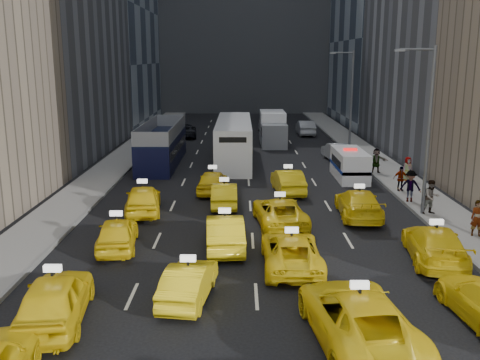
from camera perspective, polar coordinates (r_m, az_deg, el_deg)
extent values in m
plane|color=black|center=(17.93, 1.95, -15.00)|extent=(160.00, 160.00, 0.00)
cube|color=gray|center=(42.84, -13.36, 1.40)|extent=(3.00, 90.00, 0.15)
cube|color=gray|center=(43.12, 14.92, 1.38)|extent=(3.00, 90.00, 0.15)
cube|color=slate|center=(42.52, -11.46, 1.42)|extent=(0.15, 90.00, 0.18)
cube|color=slate|center=(42.77, 13.05, 1.41)|extent=(0.15, 90.00, 0.18)
cylinder|color=#595B60|center=(29.79, 19.47, 4.69)|extent=(0.20, 0.20, 9.00)
cylinder|color=#595B60|center=(29.25, 18.41, 13.09)|extent=(1.80, 0.12, 0.12)
cube|color=slate|center=(28.98, 16.67, 13.12)|extent=(0.50, 0.22, 0.12)
cylinder|color=#595B60|center=(49.00, 11.78, 8.12)|extent=(0.20, 0.20, 9.00)
cylinder|color=#595B60|center=(48.67, 10.96, 13.20)|extent=(1.80, 0.12, 0.12)
cube|color=slate|center=(48.51, 9.88, 13.19)|extent=(0.50, 0.22, 0.12)
imported|color=yellow|center=(18.60, -19.12, -11.87)|extent=(2.50, 5.03, 1.65)
imported|color=yellow|center=(19.30, -5.51, -10.76)|extent=(1.94, 4.17, 1.32)
imported|color=yellow|center=(16.90, 12.46, -14.07)|extent=(3.37, 6.14, 1.63)
imported|color=yellow|center=(24.63, -12.97, -5.57)|extent=(2.21, 4.39, 1.43)
imported|color=yellow|center=(24.08, -1.63, -5.54)|extent=(1.92, 4.77, 1.54)
imported|color=yellow|center=(22.05, 5.48, -7.58)|extent=(2.31, 4.99, 1.38)
imported|color=yellow|center=(24.02, 20.05, -6.44)|extent=(2.79, 5.42, 1.51)
imported|color=yellow|center=(29.86, -10.30, -2.02)|extent=(2.49, 4.88, 1.59)
imported|color=yellow|center=(30.77, -1.68, -1.57)|extent=(1.55, 4.19, 1.37)
imported|color=yellow|center=(27.39, 4.25, -3.40)|extent=(2.85, 5.29, 1.41)
imported|color=yellow|center=(29.35, 12.53, -2.48)|extent=(2.37, 5.27, 1.50)
imported|color=yellow|center=(33.85, -2.93, -0.17)|extent=(2.06, 4.38, 1.45)
imported|color=yellow|center=(33.94, 5.13, -0.13)|extent=(2.00, 4.66, 1.49)
cube|color=white|center=(38.48, 11.61, 1.62)|extent=(2.59, 5.29, 2.03)
cylinder|color=black|center=(36.87, 10.82, 0.20)|extent=(0.28, 0.81, 0.81)
cylinder|color=black|center=(37.21, 13.30, 0.20)|extent=(0.28, 0.81, 0.81)
cylinder|color=black|center=(40.02, 9.97, 1.24)|extent=(0.28, 0.81, 0.81)
cylinder|color=black|center=(40.34, 12.26, 1.23)|extent=(0.28, 0.81, 0.81)
cube|color=navy|center=(38.50, 11.61, 1.42)|extent=(2.63, 5.29, 0.23)
cube|color=red|center=(38.28, 11.69, 3.22)|extent=(0.96, 0.44, 0.15)
cube|color=black|center=(43.29, -8.30, 3.87)|extent=(4.09, 11.69, 3.33)
cylinder|color=black|center=(39.00, -10.92, 1.11)|extent=(0.28, 1.10, 1.10)
cylinder|color=black|center=(38.63, -7.57, 1.12)|extent=(0.28, 1.10, 1.10)
cylinder|color=black|center=(48.34, -8.80, 3.46)|extent=(0.28, 1.10, 1.10)
cylinder|color=black|center=(48.05, -6.08, 3.48)|extent=(0.28, 1.10, 1.10)
cube|color=silver|center=(43.90, -0.66, 4.18)|extent=(2.86, 13.19, 3.40)
cylinder|color=black|center=(38.55, -2.57, 1.19)|extent=(0.28, 1.10, 1.10)
cylinder|color=black|center=(38.52, 1.07, 1.19)|extent=(0.28, 1.10, 1.10)
cylinder|color=black|center=(49.72, -1.99, 3.87)|extent=(0.28, 1.10, 1.10)
cylinder|color=black|center=(49.70, 0.83, 3.87)|extent=(0.28, 1.10, 1.10)
cube|color=white|center=(52.80, 3.53, 5.52)|extent=(2.59, 7.01, 3.17)
cylinder|color=black|center=(50.35, 2.50, 3.98)|extent=(0.28, 1.10, 1.10)
cylinder|color=black|center=(50.49, 4.86, 3.97)|extent=(0.28, 1.10, 1.10)
cylinder|color=black|center=(55.43, 2.28, 4.81)|extent=(0.28, 1.10, 1.10)
cylinder|color=black|center=(55.55, 4.43, 4.80)|extent=(0.28, 1.10, 1.10)
imported|color=#A6AAAE|center=(45.31, 10.24, 3.01)|extent=(1.98, 4.58, 1.46)
imported|color=black|center=(57.87, -5.90, 5.26)|extent=(2.88, 5.37, 1.43)
imported|color=slate|center=(64.29, 2.96, 6.14)|extent=(2.56, 5.54, 1.57)
imported|color=black|center=(62.27, -1.35, 5.89)|extent=(1.89, 4.39, 1.48)
imported|color=#979A9E|center=(59.75, 7.01, 5.56)|extent=(1.74, 4.89, 1.61)
imported|color=gray|center=(27.57, 24.01, -3.75)|extent=(0.70, 0.53, 1.73)
imported|color=gray|center=(30.47, 19.74, -1.73)|extent=(0.99, 0.69, 1.86)
imported|color=gray|center=(32.67, 17.72, -0.62)|extent=(1.29, 0.79, 1.86)
imported|color=gray|center=(35.17, 16.74, 0.14)|extent=(0.95, 0.49, 1.57)
imported|color=gray|center=(38.34, 17.44, 1.17)|extent=(0.89, 0.65, 1.63)
imported|color=gray|center=(40.25, 14.32, 2.02)|extent=(1.69, 0.61, 1.79)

